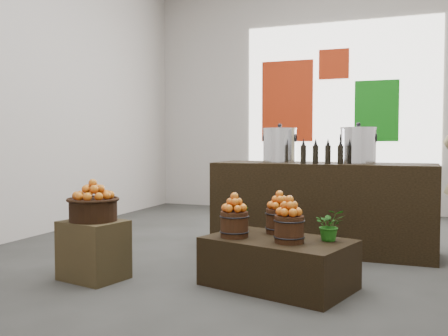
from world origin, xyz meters
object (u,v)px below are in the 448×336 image
at_px(wicker_basket, 93,210).
at_px(counter, 322,207).
at_px(crate, 94,250).
at_px(display_table, 278,263).
at_px(stock_pot_center, 358,146).
at_px(stock_pot_left, 280,146).

bearing_deg(wicker_basket, counter, 47.96).
height_order(crate, display_table, crate).
height_order(crate, wicker_basket, wicker_basket).
bearing_deg(wicker_basket, stock_pot_center, 42.09).
distance_m(display_table, stock_pot_center, 1.83).
bearing_deg(counter, display_table, -93.44).
relative_size(crate, wicker_basket, 1.25).
relative_size(wicker_basket, display_table, 0.35).
relative_size(counter, stock_pot_center, 6.47).
bearing_deg(stock_pot_center, stock_pot_left, 179.40).
height_order(display_table, counter, counter).
distance_m(display_table, stock_pot_left, 1.82).
bearing_deg(crate, counter, 47.96).
distance_m(wicker_basket, stock_pot_left, 2.25).
bearing_deg(crate, stock_pot_left, 57.43).
distance_m(wicker_basket, display_table, 1.64).
xyz_separation_m(crate, counter, (1.66, 1.84, 0.23)).
bearing_deg(crate, stock_pot_center, 42.09).
relative_size(display_table, stock_pot_center, 3.17).
xyz_separation_m(crate, wicker_basket, (0.00, 0.00, 0.35)).
distance_m(crate, display_table, 1.59).
distance_m(display_table, counter, 1.53).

